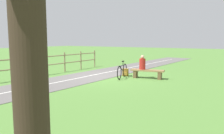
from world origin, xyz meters
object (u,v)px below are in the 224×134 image
object	(u,v)px
backpack	(125,72)
person_seated	(142,63)
bench	(147,72)
bicycle	(122,71)
tree_far_right	(27,46)

from	to	relation	value
backpack	person_seated	bearing A→B (deg)	173.68
bench	bicycle	distance (m)	1.28
person_seated	bicycle	world-z (taller)	person_seated
person_seated	bicycle	xyz separation A→B (m)	(0.91, 0.46, -0.40)
bicycle	person_seated	bearing A→B (deg)	103.50
bicycle	tree_far_right	world-z (taller)	tree_far_right
backpack	tree_far_right	xyz separation A→B (m)	(-3.86, 9.11, 1.71)
bench	tree_far_right	distance (m)	9.53
bench	tree_far_right	size ratio (longest dim) A/B	0.40
backpack	tree_far_right	bearing A→B (deg)	112.96
person_seated	tree_far_right	xyz separation A→B (m)	(-2.83, 8.99, 1.15)
bicycle	backpack	distance (m)	0.61
bicycle	backpack	world-z (taller)	bicycle
tree_far_right	person_seated	bearing A→B (deg)	-72.55
person_seated	tree_far_right	bearing A→B (deg)	98.44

